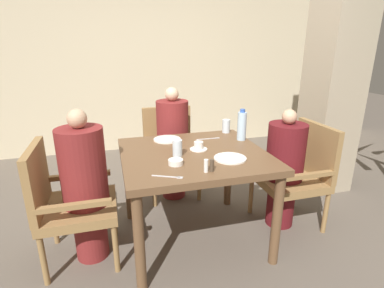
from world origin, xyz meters
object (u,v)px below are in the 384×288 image
Objects in this scene: plate_main_right at (167,139)px; glass_tall_near at (226,126)px; glass_tall_mid at (177,148)px; chair_far_side at (170,148)px; teacup_with_saucer at (199,146)px; water_bottle at (242,126)px; diner_in_left_chair at (85,186)px; diner_in_far_chair at (173,143)px; diner_in_right_chair at (284,168)px; plate_main_left at (230,158)px; chair_right_side at (298,171)px; chair_left_side at (66,200)px; bowl_small at (176,162)px.

glass_tall_near is at bearing 8.15° from plate_main_right.
chair_far_side is at bearing 81.84° from glass_tall_mid.
water_bottle reaches higher than teacup_with_saucer.
teacup_with_saucer is at bearing -161.15° from water_bottle.
diner_in_left_chair is 9.34× the size of glass_tall_near.
diner_in_far_chair is at bearing 129.65° from water_bottle.
glass_tall_near is at bearing 129.86° from diner_in_right_chair.
diner_in_left_chair is 1.06m from plate_main_left.
chair_right_side is at bearing -22.48° from water_bottle.
glass_tall_near reaches higher than teacup_with_saucer.
diner_in_far_chair is 9.44× the size of glass_tall_near.
diner_in_left_chair is 4.91× the size of plate_main_left.
water_bottle is (0.27, 0.41, 0.12)m from plate_main_left.
diner_in_right_chair is 0.68m from plate_main_left.
chair_right_side is 0.95m from teacup_with_saucer.
chair_left_side is 1.00× the size of chair_right_side.
diner_in_right_chair is at bearing -20.78° from plate_main_right.
diner_in_left_chair is 0.89m from teacup_with_saucer.
glass_tall_mid is (-0.35, 0.17, 0.06)m from plate_main_left.
bowl_small is at bearing -99.51° from chair_far_side.
chair_far_side reaches higher than teacup_with_saucer.
glass_tall_mid is (-0.95, -0.04, 0.29)m from diner_in_right_chair.
plate_main_left is at bearing -11.60° from diner_in_left_chair.
plate_main_left is at bearing -79.35° from chair_far_side.
plate_main_right is at bearing 161.76° from chair_right_side.
diner_in_far_chair is 0.47m from plate_main_right.
water_bottle is at bearing -56.35° from chair_far_side.
diner_in_left_chair is at bearing -151.90° from plate_main_right.
chair_far_side is at bearing 131.35° from diner_in_right_chair.
water_bottle is 2.19× the size of glass_tall_mid.
chair_right_side is at bearing -39.21° from diner_in_far_chair.
diner_in_right_chair is at bearing 0.00° from diner_in_left_chair.
plate_main_left is at bearing -10.21° from chair_left_side.
diner_in_right_chair is (1.77, 0.00, 0.05)m from chair_left_side.
water_bottle is (0.43, 0.15, 0.10)m from teacup_with_saucer.
bowl_small is (-0.19, -1.13, 0.29)m from chair_far_side.
diner_in_far_chair is at bearing 136.18° from diner_in_right_chair.
diner_in_right_chair is 0.52m from water_bottle.
diner_in_right_chair is 0.64m from glass_tall_near.
plate_main_left is 0.39m from glass_tall_mid.
plate_main_right is 0.87× the size of water_bottle.
water_bottle is (1.44, 0.19, 0.40)m from chair_left_side.
diner_in_left_chair is at bearing 168.40° from plate_main_left.
diner_in_right_chair reaches higher than water_bottle.
glass_tall_mid is (-0.58, -0.49, 0.00)m from glass_tall_near.
glass_tall_near is (-0.37, 0.44, 0.29)m from diner_in_right_chair.
diner_in_far_chair reaches higher than bowl_small.
bowl_small is (-0.05, -0.57, 0.01)m from plate_main_right.
chair_far_side is at bearing 123.65° from water_bottle.
chair_far_side is 3.89× the size of plate_main_right.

